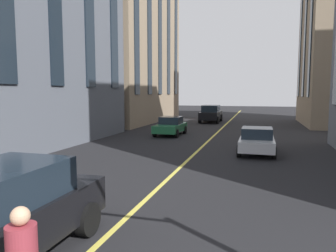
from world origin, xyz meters
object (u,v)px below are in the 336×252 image
car_green_parked_b (171,126)px  car_silver_far (257,140)px  car_red_trailing (211,113)px  car_black_parked_a (211,113)px

car_green_parked_b → car_silver_far: bearing=-132.7°
car_red_trailing → car_silver_far: size_ratio=1.13×
car_red_trailing → car_black_parked_a: 5.70m
car_black_parked_a → car_green_parked_b: 11.52m
car_black_parked_a → car_silver_far: car_black_parked_a is taller
car_silver_far → car_red_trailing: bearing=14.2°
car_black_parked_a → car_silver_far: size_ratio=1.21×
car_black_parked_a → car_green_parked_b: bearing=173.0°
car_silver_far → car_green_parked_b: same height
car_red_trailing → car_green_parked_b: size_ratio=1.13×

